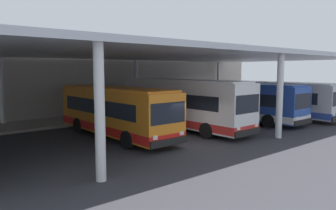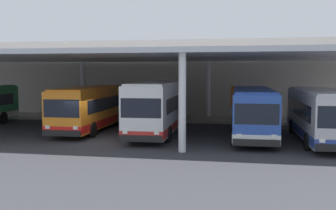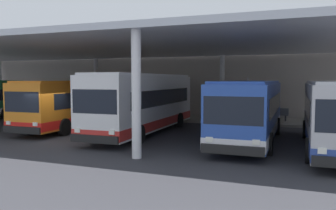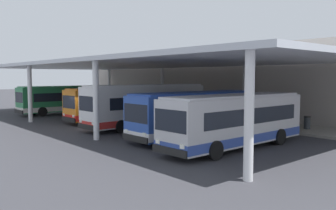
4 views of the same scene
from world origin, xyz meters
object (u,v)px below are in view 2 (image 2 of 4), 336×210
object	(u,v)px
bus_middle_bay	(159,107)
trash_bin	(292,114)
bus_second_bay	(92,108)
bus_departing	(320,114)
bench_waiting	(258,114)
bus_far_bay	(253,112)
banner_sign	(235,99)

from	to	relation	value
bus_middle_bay	trash_bin	distance (m)	12.80
bus_second_bay	bus_departing	size ratio (longest dim) A/B	1.00
bus_departing	bench_waiting	size ratio (longest dim) A/B	5.87
bus_far_bay	trash_bin	size ratio (longest dim) A/B	10.78
trash_bin	bench_waiting	bearing A→B (deg)	178.57
bus_departing	trash_bin	size ratio (longest dim) A/B	10.79
bus_second_bay	bus_middle_bay	distance (m)	5.23
trash_bin	banner_sign	bearing A→B (deg)	-170.51
bus_far_bay	bus_second_bay	bearing A→B (deg)	174.26
trash_bin	banner_sign	size ratio (longest dim) A/B	0.31
bench_waiting	banner_sign	world-z (taller)	banner_sign
bus_middle_bay	bench_waiting	bearing A→B (deg)	49.04
bus_middle_bay	bus_far_bay	size ratio (longest dim) A/B	1.08
bus_departing	bench_waiting	world-z (taller)	bus_departing
bus_middle_bay	bus_second_bay	bearing A→B (deg)	173.15
bus_second_bay	banner_sign	xyz separation A→B (m)	(10.25, 6.62, 0.32)
banner_sign	bench_waiting	bearing A→B (deg)	23.84
bus_middle_bay	bus_far_bay	bearing A→B (deg)	-4.84
bus_middle_bay	bench_waiting	distance (m)	10.81
trash_bin	bus_second_bay	bearing A→B (deg)	-153.77
bus_second_bay	trash_bin	bearing A→B (deg)	26.23
bus_middle_bay	banner_sign	distance (m)	8.84
bus_departing	banner_sign	distance (m)	10.08
bench_waiting	bus_middle_bay	bearing A→B (deg)	-130.96
bus_far_bay	bus_departing	world-z (taller)	same
bus_departing	trash_bin	bearing A→B (deg)	92.94
banner_sign	bus_departing	bearing A→B (deg)	-58.24
bus_second_bay	bus_far_bay	distance (m)	11.61
bus_second_bay	banner_sign	size ratio (longest dim) A/B	3.31
bus_departing	trash_bin	distance (m)	9.43
bus_middle_bay	bench_waiting	size ratio (longest dim) A/B	6.33
bus_departing	bus_middle_bay	bearing A→B (deg)	172.74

